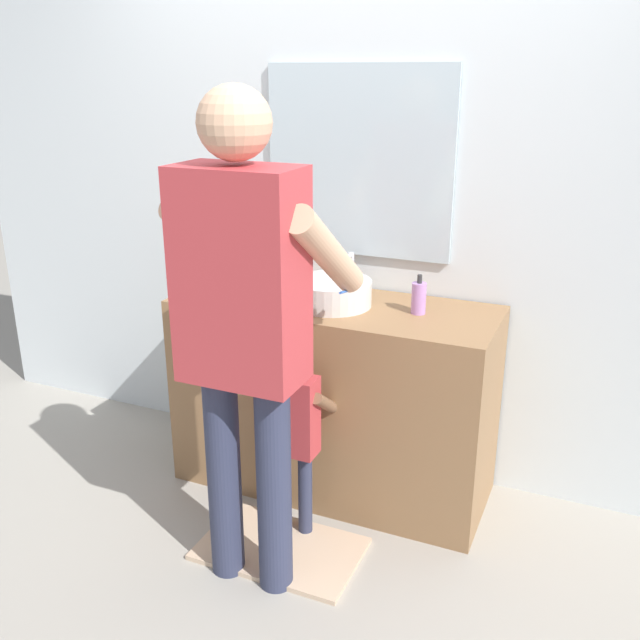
# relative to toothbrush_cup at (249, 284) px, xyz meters

# --- Properties ---
(ground_plane) EXTENTS (14.00, 14.00, 0.00)m
(ground_plane) POSITION_rel_toothbrush_cup_xyz_m (0.40, -0.26, -0.94)
(ground_plane) COLOR #9E998E
(back_wall) EXTENTS (4.40, 0.10, 2.70)m
(back_wall) POSITION_rel_toothbrush_cup_xyz_m (0.40, 0.36, 0.42)
(back_wall) COLOR silver
(back_wall) RESTS_ON ground
(vanity_cabinet) EXTENTS (1.40, 0.54, 0.88)m
(vanity_cabinet) POSITION_rel_toothbrush_cup_xyz_m (0.40, 0.04, -0.49)
(vanity_cabinet) COLOR olive
(vanity_cabinet) RESTS_ON ground
(sink_basin) EXTENTS (0.33, 0.33, 0.11)m
(sink_basin) POSITION_rel_toothbrush_cup_xyz_m (0.40, 0.02, 0.01)
(sink_basin) COLOR silver
(sink_basin) RESTS_ON vanity_cabinet
(faucet) EXTENTS (0.18, 0.14, 0.18)m
(faucet) POSITION_rel_toothbrush_cup_xyz_m (0.40, 0.22, 0.03)
(faucet) COLOR #B7BABF
(faucet) RESTS_ON vanity_cabinet
(toothbrush_cup) EXTENTS (0.07, 0.07, 0.21)m
(toothbrush_cup) POSITION_rel_toothbrush_cup_xyz_m (0.00, 0.00, 0.00)
(toothbrush_cup) COLOR #D86666
(toothbrush_cup) RESTS_ON vanity_cabinet
(soap_bottle) EXTENTS (0.06, 0.06, 0.17)m
(soap_bottle) POSITION_rel_toothbrush_cup_xyz_m (0.76, 0.06, 0.02)
(soap_bottle) COLOR #B27FC6
(soap_bottle) RESTS_ON vanity_cabinet
(bath_mat) EXTENTS (0.64, 0.40, 0.02)m
(bath_mat) POSITION_rel_toothbrush_cup_xyz_m (0.40, -0.51, -0.93)
(bath_mat) COLOR #CCAD8E
(bath_mat) RESTS_ON ground
(child_toddler) EXTENTS (0.25, 0.26, 0.83)m
(child_toddler) POSITION_rel_toothbrush_cup_xyz_m (0.40, -0.37, -0.44)
(child_toddler) COLOR #2D334C
(child_toddler) RESTS_ON ground
(adult_parent) EXTENTS (0.56, 0.58, 1.80)m
(adult_parent) POSITION_rel_toothbrush_cup_xyz_m (0.36, -0.67, 0.14)
(adult_parent) COLOR #2D334C
(adult_parent) RESTS_ON ground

